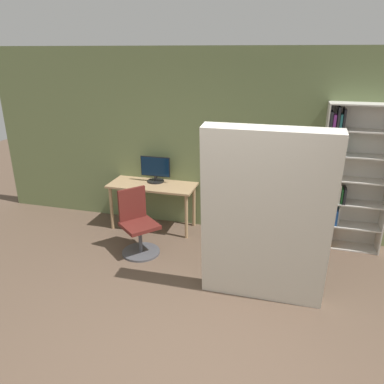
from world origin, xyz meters
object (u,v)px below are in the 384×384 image
Objects in this scene: monitor at (155,169)px; bookshelf at (345,181)px; office_chair at (138,228)px; mattress_near at (266,219)px.

monitor is 0.23× the size of bookshelf.
mattress_near is at bearing -19.88° from office_chair.
monitor is 1.08m from office_chair.
mattress_near is at bearing -40.53° from monitor.
mattress_near is (1.73, -0.63, 0.63)m from office_chair.
bookshelf is at bearing 0.51° from monitor.
monitor is 0.53× the size of office_chair.
bookshelf reaches higher than mattress_near.
mattress_near reaches higher than monitor.
monitor is 2.73m from bookshelf.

